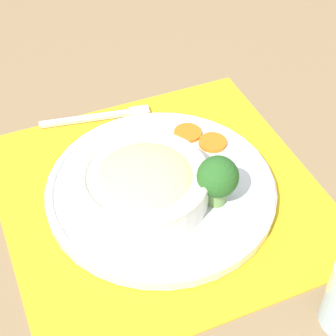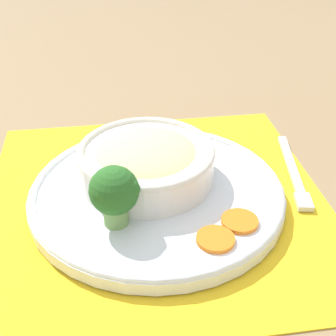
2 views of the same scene
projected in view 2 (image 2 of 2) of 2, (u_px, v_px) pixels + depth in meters
The scene contains 8 objects.
ground_plane at pixel (157, 201), 0.61m from camera, with size 4.00×4.00×0.00m, color #8C704C.
placemat at pixel (157, 200), 0.61m from camera, with size 0.47×0.47×0.00m.
plate at pixel (157, 192), 0.61m from camera, with size 0.33×0.33×0.02m.
bowl at pixel (146, 160), 0.61m from camera, with size 0.18×0.18×0.06m.
broccoli_floret at pixel (115, 192), 0.52m from camera, with size 0.06×0.06×0.08m.
carrot_slice_near at pixel (215, 239), 0.52m from camera, with size 0.04×0.04×0.01m.
carrot_slice_middle at pixel (240, 221), 0.55m from camera, with size 0.04×0.04×0.01m.
fork at pixel (295, 177), 0.65m from camera, with size 0.06×0.18×0.01m.
Camera 2 is at (0.09, 0.48, 0.37)m, focal length 50.00 mm.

